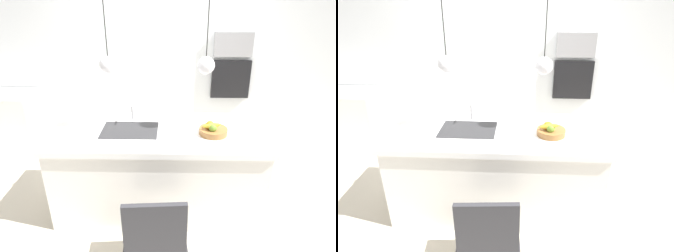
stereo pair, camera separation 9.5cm
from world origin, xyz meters
TOP-DOWN VIEW (x-y plane):
  - floor at (0.00, 0.00)m, footprint 6.60×6.60m
  - back_wall at (0.00, 1.65)m, footprint 6.00×0.10m
  - kitchen_island at (0.00, 0.00)m, footprint 2.14×0.92m
  - sink_basin at (-0.28, 0.00)m, footprint 0.56×0.40m
  - faucet at (-0.28, 0.21)m, footprint 0.02×0.17m
  - fruit_bowl at (0.53, -0.07)m, footprint 0.28×0.28m
  - side_counter at (-2.40, 1.28)m, footprint 1.10×0.60m
  - microwave at (0.99, 1.58)m, footprint 0.54×0.08m
  - oven at (0.99, 1.58)m, footprint 0.56×0.08m
  - chair_near at (0.02, -0.95)m, footprint 0.50×0.49m
  - pendant_light_left at (-0.44, 0.00)m, footprint 0.16×0.16m
  - pendant_light_right at (0.44, 0.00)m, footprint 0.16×0.16m

SIDE VIEW (x-z plane):
  - floor at x=0.00m, z-range 0.00..0.00m
  - side_counter at x=-2.40m, z-range 0.00..0.86m
  - kitchen_island at x=0.00m, z-range 0.00..0.92m
  - chair_near at x=0.02m, z-range 0.05..0.95m
  - sink_basin at x=-0.28m, z-range 0.91..0.92m
  - fruit_bowl at x=0.53m, z-range 0.89..1.04m
  - oven at x=0.99m, z-range 0.72..1.28m
  - faucet at x=-0.28m, z-range 0.95..1.17m
  - back_wall at x=0.00m, z-range 0.00..2.60m
  - microwave at x=0.99m, z-range 1.33..1.67m
  - pendant_light_left at x=-0.44m, z-range 1.20..1.96m
  - pendant_light_right at x=0.44m, z-range 1.20..1.96m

